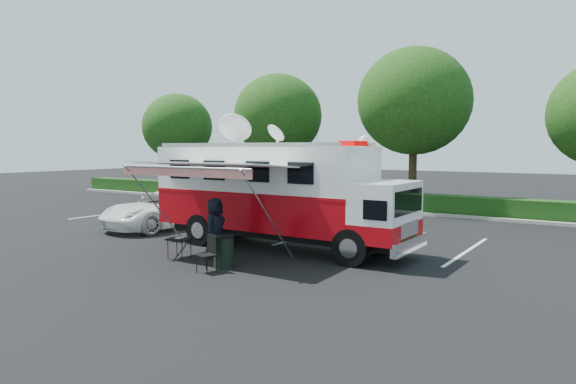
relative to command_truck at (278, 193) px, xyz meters
name	(u,v)px	position (x,y,z in m)	size (l,w,h in m)	color
ground_plane	(280,248)	(0.08, 0.00, -1.90)	(120.00, 120.00, 0.00)	black
back_border	(434,118)	(1.22, 12.90, 3.10)	(60.00, 6.14, 8.87)	#9E998E
stall_lines	(312,234)	(-0.42, 3.00, -1.90)	(24.12, 5.50, 0.01)	silver
command_truck	(278,193)	(0.00, 0.00, 0.00)	(9.26, 2.55, 4.45)	black
awning	(207,167)	(-0.83, -2.64, 0.96)	(5.05, 2.61, 3.05)	white
white_suv	(166,228)	(-6.58, 1.04, -1.90)	(2.62, 5.68, 1.58)	white
person	(215,258)	(-0.75, -2.38, -1.90)	(0.92, 0.60, 1.89)	black
folding_table	(179,240)	(-1.65, -3.04, -1.32)	(0.87, 0.74, 0.63)	black
folding_chair	(209,250)	(0.30, -3.81, -1.30)	(0.61, 0.64, 1.01)	black
trash_bin	(224,251)	(0.33, -3.24, -1.43)	(0.63, 0.63, 0.93)	black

